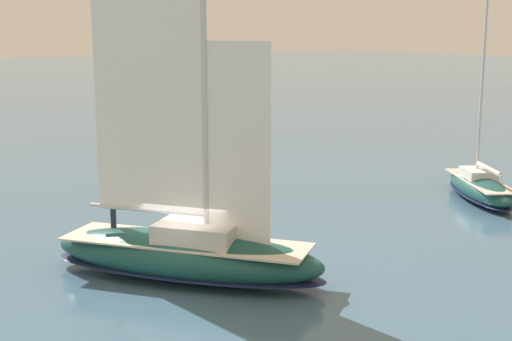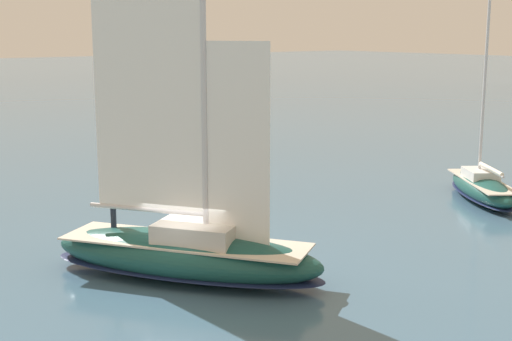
% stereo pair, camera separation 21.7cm
% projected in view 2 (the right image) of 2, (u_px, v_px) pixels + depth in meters
% --- Properties ---
extents(ground_plane, '(400.00, 400.00, 0.00)m').
position_uv_depth(ground_plane, '(186.00, 278.00, 24.12)').
color(ground_plane, '#42667F').
extents(sailboat_main, '(9.57, 7.66, 13.33)m').
position_uv_depth(sailboat_main, '(185.00, 248.00, 23.91)').
color(sailboat_main, '#194C47').
rests_on(sailboat_main, ground).
extents(sailboat_moored_near_marina, '(6.89, 5.66, 9.69)m').
position_uv_depth(sailboat_moored_near_marina, '(482.00, 187.00, 35.17)').
color(sailboat_moored_near_marina, '#194C47').
rests_on(sailboat_moored_near_marina, ground).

